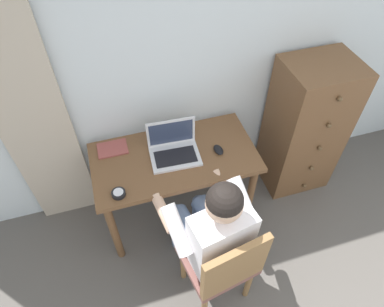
# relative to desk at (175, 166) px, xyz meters

# --- Properties ---
(wall_back) EXTENTS (4.80, 0.05, 2.50)m
(wall_back) POSITION_rel_desk_xyz_m (0.42, 0.37, 0.64)
(wall_back) COLOR silver
(wall_back) RESTS_ON ground_plane
(curtain_panel) EXTENTS (0.45, 0.03, 2.27)m
(curtain_panel) POSITION_rel_desk_xyz_m (-0.85, 0.30, 0.52)
(curtain_panel) COLOR #BCAD99
(curtain_panel) RESTS_ON ground_plane
(desk) EXTENTS (1.16, 0.60, 0.73)m
(desk) POSITION_rel_desk_xyz_m (0.00, 0.00, 0.00)
(desk) COLOR brown
(desk) RESTS_ON ground_plane
(dresser) EXTENTS (0.54, 0.47, 1.20)m
(dresser) POSITION_rel_desk_xyz_m (1.11, 0.09, -0.01)
(dresser) COLOR brown
(dresser) RESTS_ON ground_plane
(chair) EXTENTS (0.48, 0.47, 0.87)m
(chair) POSITION_rel_desk_xyz_m (0.10, -0.75, -0.13)
(chair) COLOR brown
(chair) RESTS_ON ground_plane
(person_seated) EXTENTS (0.59, 0.63, 1.19)m
(person_seated) POSITION_rel_desk_xyz_m (0.08, -0.57, 0.05)
(person_seated) COLOR #6B84AD
(person_seated) RESTS_ON ground_plane
(laptop) EXTENTS (0.35, 0.27, 0.24)m
(laptop) POSITION_rel_desk_xyz_m (0.01, 0.03, 0.16)
(laptop) COLOR silver
(laptop) RESTS_ON desk
(computer_mouse) EXTENTS (0.07, 0.11, 0.03)m
(computer_mouse) POSITION_rel_desk_xyz_m (0.31, -0.05, 0.13)
(computer_mouse) COLOR black
(computer_mouse) RESTS_ON desk
(desk_clock) EXTENTS (0.09, 0.09, 0.03)m
(desk_clock) POSITION_rel_desk_xyz_m (-0.42, -0.22, 0.13)
(desk_clock) COLOR black
(desk_clock) RESTS_ON desk
(notebook_pad) EXTENTS (0.21, 0.15, 0.01)m
(notebook_pad) POSITION_rel_desk_xyz_m (-0.40, 0.19, 0.12)
(notebook_pad) COLOR #994742
(notebook_pad) RESTS_ON desk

